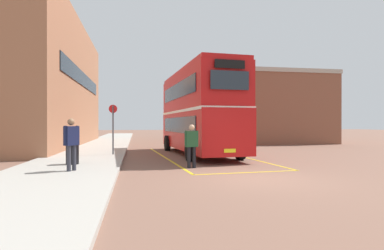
% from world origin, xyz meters
% --- Properties ---
extents(ground_plane, '(135.60, 135.60, 0.00)m').
position_xyz_m(ground_plane, '(0.00, 14.40, 0.00)').
color(ground_plane, brown).
extents(sidewalk_left, '(4.00, 57.60, 0.14)m').
position_xyz_m(sidewalk_left, '(-6.50, 16.80, 0.07)').
color(sidewalk_left, '#A39E93').
rests_on(sidewalk_left, ground).
extents(brick_building_left, '(5.98, 20.83, 9.69)m').
position_xyz_m(brick_building_left, '(-11.06, 16.89, 4.84)').
color(brick_building_left, '#9E6647').
rests_on(brick_building_left, ground).
extents(depot_building_right, '(8.07, 13.24, 6.43)m').
position_xyz_m(depot_building_right, '(9.47, 21.29, 3.22)').
color(depot_building_right, brown).
rests_on(depot_building_right, ground).
extents(double_decker_bus, '(3.36, 9.89, 4.75)m').
position_xyz_m(double_decker_bus, '(-0.39, 8.04, 2.51)').
color(double_decker_bus, black).
rests_on(double_decker_bus, ground).
extents(single_deck_bus, '(2.73, 10.05, 3.02)m').
position_xyz_m(single_deck_bus, '(3.15, 27.40, 1.64)').
color(single_deck_bus, black).
rests_on(single_deck_bus, ground).
extents(pedestrian_boarding, '(0.57, 0.31, 1.73)m').
position_xyz_m(pedestrian_boarding, '(-1.72, 2.75, 1.01)').
color(pedestrian_boarding, black).
rests_on(pedestrian_boarding, ground).
extents(pedestrian_waiting_near, '(0.48, 0.54, 1.81)m').
position_xyz_m(pedestrian_waiting_near, '(-6.09, 1.81, 1.20)').
color(pedestrian_waiting_near, '#2D2D38').
rests_on(pedestrian_waiting_near, sidewalk_left).
extents(litter_bin, '(0.53, 0.53, 0.90)m').
position_xyz_m(litter_bin, '(-6.42, 3.69, 0.59)').
color(litter_bin, black).
rests_on(litter_bin, sidewalk_left).
extents(bus_stop_sign, '(0.44, 0.08, 2.64)m').
position_xyz_m(bus_stop_sign, '(-5.11, 7.58, 1.73)').
color(bus_stop_sign, '#4C4C51').
rests_on(bus_stop_sign, sidewalk_left).
extents(bay_marking_yellow, '(5.09, 12.05, 0.01)m').
position_xyz_m(bay_marking_yellow, '(-0.32, 6.19, 0.00)').
color(bay_marking_yellow, gold).
rests_on(bay_marking_yellow, ground).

